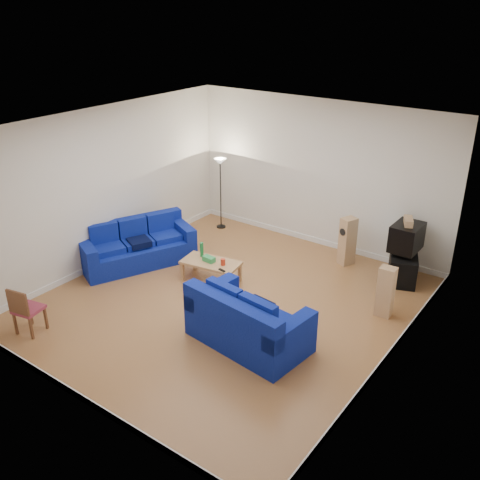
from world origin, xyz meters
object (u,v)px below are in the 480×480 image
Objects in this scene: sofa_three_seat at (136,248)px; tv_stand at (403,267)px; coffee_table at (211,264)px; television at (406,237)px; sofa_loveseat at (246,325)px.

sofa_three_seat is 5.37m from tv_stand.
coffee_table is 3.73m from tv_stand.
tv_stand is (4.75, 2.50, -0.05)m from sofa_three_seat.
television is at bearing 142.30° from sofa_three_seat.
sofa_loveseat reaches higher than tv_stand.
television reaches higher than tv_stand.
coffee_table is 1.32× the size of tv_stand.
sofa_loveseat is 2.20× the size of tv_stand.
coffee_table is 1.78× the size of television.
coffee_table is at bearing -52.90° from television.
sofa_three_seat is 3.67m from sofa_loveseat.
sofa_three_seat is 5.39m from television.
television is at bearing 77.90° from sofa_loveseat.
sofa_loveseat is 3.79m from television.
television reaches higher than coffee_table.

